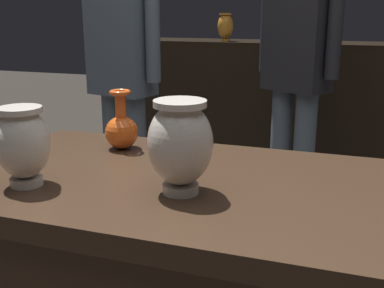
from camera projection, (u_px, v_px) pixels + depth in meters
name	position (u px, v px, depth m)	size (l,w,h in m)	color
back_display_shelf	(301.00, 117.00, 3.20)	(2.60, 0.40, 0.99)	black
vase_centerpiece	(180.00, 143.00, 1.01)	(0.14, 0.14, 0.21)	silver
vase_tall_behind	(121.00, 129.00, 1.36)	(0.09, 0.09, 0.17)	#E55B1E
vase_left_accent	(23.00, 143.00, 1.06)	(0.12, 0.12, 0.18)	silver
shelf_vase_left	(225.00, 26.00, 3.14)	(0.11, 0.11, 0.18)	orange
shelf_vase_center	(307.00, 27.00, 3.07)	(0.15, 0.15, 0.13)	orange
visitor_center_back	(297.00, 60.00, 2.37)	(0.42, 0.31, 1.61)	slate
visitor_near_left	(122.00, 65.00, 2.37)	(0.46, 0.25, 1.57)	slate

